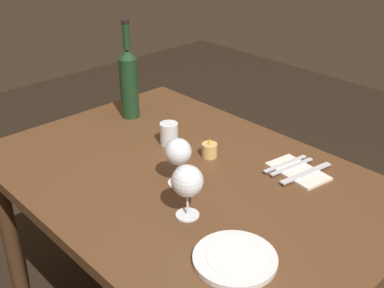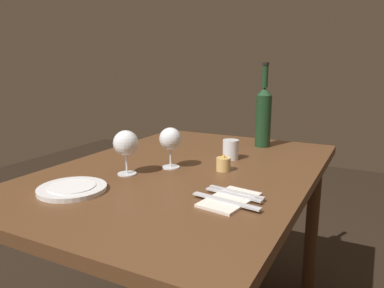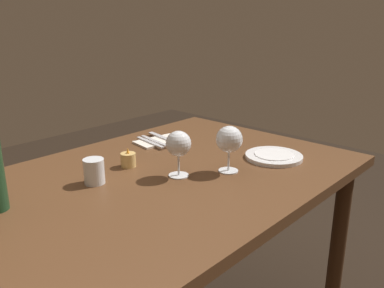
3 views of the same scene
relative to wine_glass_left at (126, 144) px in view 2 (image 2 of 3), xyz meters
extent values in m
cube|color=#56351E|center=(-0.16, 0.14, -0.13)|extent=(1.30, 0.90, 0.04)
cylinder|color=#412816|center=(-0.74, -0.24, -0.50)|extent=(0.06, 0.06, 0.70)
cylinder|color=#412816|center=(-0.74, 0.52, -0.50)|extent=(0.06, 0.06, 0.70)
cylinder|color=white|center=(0.00, 0.00, -0.11)|extent=(0.07, 0.07, 0.00)
cylinder|color=white|center=(0.00, 0.00, -0.07)|extent=(0.01, 0.01, 0.07)
sphere|color=white|center=(0.00, 0.00, 0.00)|extent=(0.09, 0.09, 0.09)
cylinder|color=maroon|center=(0.00, 0.00, 0.00)|extent=(0.07, 0.07, 0.02)
cylinder|color=white|center=(-0.14, 0.09, -0.11)|extent=(0.07, 0.07, 0.00)
cylinder|color=white|center=(-0.14, 0.09, -0.07)|extent=(0.01, 0.01, 0.07)
sphere|color=white|center=(-0.14, 0.09, 0.00)|extent=(0.08, 0.08, 0.08)
cylinder|color=maroon|center=(-0.14, 0.09, 0.00)|extent=(0.06, 0.06, 0.03)
cylinder|color=#19381E|center=(-0.64, 0.29, 0.01)|extent=(0.07, 0.07, 0.24)
cone|color=#19381E|center=(-0.64, 0.29, 0.15)|extent=(0.07, 0.07, 0.04)
cylinder|color=#19381E|center=(-0.64, 0.29, 0.21)|extent=(0.03, 0.03, 0.10)
cylinder|color=black|center=(-0.64, 0.29, 0.27)|extent=(0.03, 0.03, 0.01)
cylinder|color=white|center=(-0.36, 0.24, -0.07)|extent=(0.06, 0.06, 0.08)
cylinder|color=silver|center=(-0.36, 0.24, -0.09)|extent=(0.06, 0.06, 0.04)
cylinder|color=#DBB266|center=(-0.20, 0.28, -0.08)|extent=(0.05, 0.05, 0.05)
cylinder|color=white|center=(-0.20, 0.28, -0.09)|extent=(0.04, 0.04, 0.03)
cone|color=#F99E2D|center=(-0.20, 0.28, -0.05)|extent=(0.01, 0.01, 0.02)
cylinder|color=white|center=(0.21, -0.04, -0.10)|extent=(0.21, 0.21, 0.01)
cylinder|color=white|center=(0.21, -0.04, -0.09)|extent=(0.14, 0.14, 0.00)
cube|color=silver|center=(0.07, 0.41, -0.10)|extent=(0.20, 0.14, 0.01)
cube|color=silver|center=(0.05, 0.41, -0.10)|extent=(0.04, 0.18, 0.00)
cube|color=silver|center=(0.02, 0.41, -0.10)|extent=(0.04, 0.18, 0.00)
cube|color=silver|center=(0.10, 0.41, -0.10)|extent=(0.05, 0.21, 0.00)
camera|label=1|loc=(0.81, -0.74, 0.68)|focal=45.50mm
camera|label=2|loc=(0.99, 0.77, 0.27)|focal=34.40mm
camera|label=3|loc=(-1.02, -0.77, 0.39)|focal=38.17mm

